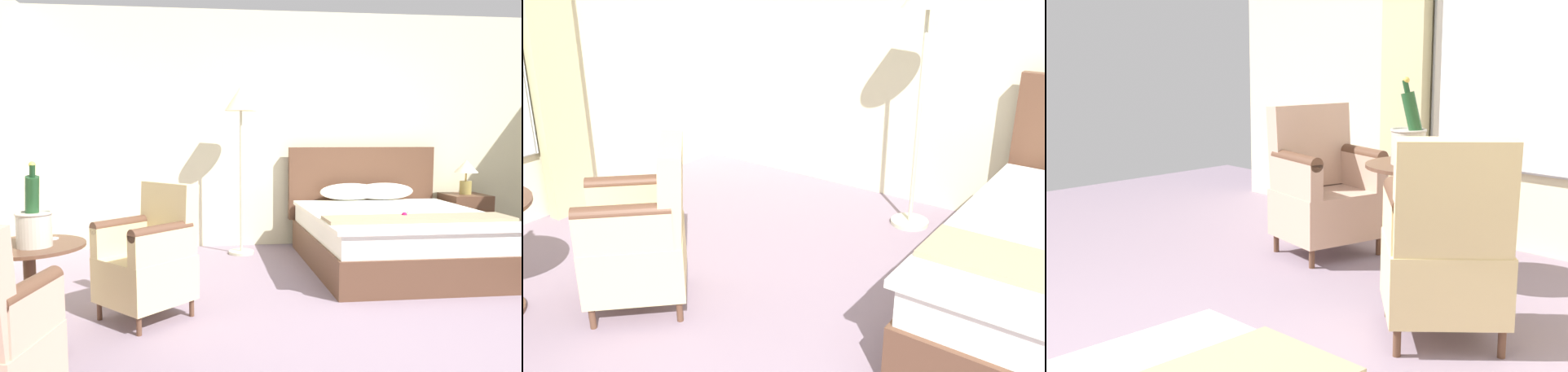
% 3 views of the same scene
% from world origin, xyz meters
% --- Properties ---
extents(wall_window_side, '(0.27, 5.56, 2.73)m').
position_xyz_m(wall_window_side, '(-3.38, 0.00, 1.36)').
color(wall_window_side, beige).
rests_on(wall_window_side, ground).
extents(side_table_round, '(0.64, 0.64, 0.67)m').
position_xyz_m(side_table_round, '(-2.40, -0.19, 0.42)').
color(side_table_round, brown).
rests_on(side_table_round, ground).
extents(champagne_bucket, '(0.20, 0.20, 0.49)m').
position_xyz_m(champagne_bucket, '(-2.35, -0.25, 0.81)').
color(champagne_bucket, '#B5ADA0').
rests_on(champagne_bucket, side_table_round).
extents(wine_glass_near_bucket, '(0.07, 0.07, 0.15)m').
position_xyz_m(wine_glass_near_bucket, '(-2.31, -0.04, 0.77)').
color(wine_glass_near_bucket, white).
rests_on(wine_glass_near_bucket, side_table_round).
extents(wine_glass_near_edge, '(0.07, 0.07, 0.14)m').
position_xyz_m(wine_glass_near_edge, '(-2.54, -0.27, 0.77)').
color(wine_glass_near_edge, white).
rests_on(wine_glass_near_edge, side_table_round).
extents(armchair_by_window, '(0.77, 0.77, 0.96)m').
position_xyz_m(armchair_by_window, '(-1.78, 0.41, 0.43)').
color(armchair_by_window, brown).
rests_on(armchair_by_window, ground).
extents(armchair_facing_bed, '(0.68, 0.63, 0.95)m').
position_xyz_m(armchair_facing_bed, '(-2.41, -0.97, 0.42)').
color(armchair_facing_bed, brown).
rests_on(armchair_facing_bed, ground).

